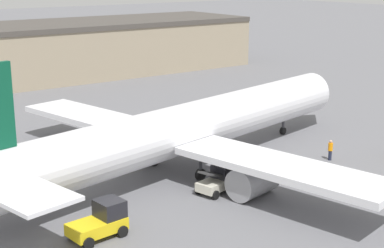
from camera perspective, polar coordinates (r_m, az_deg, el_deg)
The scene contains 6 objects.
ground_plane at distance 47.97m, azimuth 0.00°, elevation -4.19°, with size 400.00×400.00×0.00m, color slate.
terminal_building at distance 89.50m, azimuth -13.54°, elevation 6.95°, with size 62.99×16.57×7.95m.
airplane at distance 46.32m, azimuth -0.79°, elevation -0.61°, with size 43.91×35.65×10.50m.
ground_crew_worker at distance 50.74m, azimuth 13.27°, elevation -2.42°, with size 0.39×0.39×1.76m.
baggage_tug at distance 36.14m, azimuth -8.80°, elevation -9.25°, with size 3.58×2.42×2.15m.
belt_loader_truck at distance 42.56m, azimuth 2.52°, elevation -5.45°, with size 3.17×2.36×1.91m.
Camera 1 is at (-26.64, -36.69, 15.64)m, focal length 55.00 mm.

